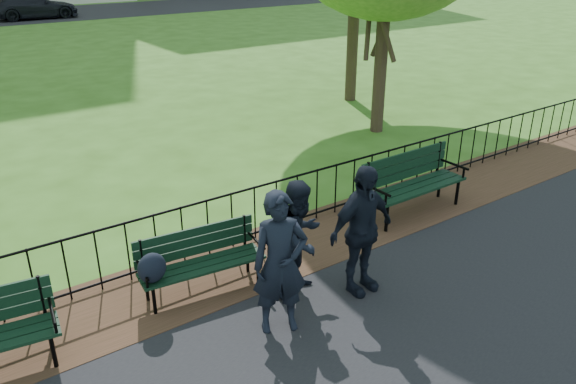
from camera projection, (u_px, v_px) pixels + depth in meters
ground at (302, 317)px, 6.90m from camera, size 120.00×120.00×0.00m
dirt_strip at (239, 264)px, 8.01m from camera, size 60.00×1.60×0.01m
iron_fence at (220, 221)px, 8.19m from camera, size 24.06×0.06×1.00m
park_bench_main at (181, 259)px, 7.06m from camera, size 1.71×0.69×0.93m
park_bench_right_a at (412, 177)px, 9.36m from camera, size 1.98×0.62×1.12m
person_left at (280, 263)px, 6.36m from camera, size 0.75×0.63×1.76m
person_mid at (300, 238)px, 7.11m from camera, size 0.85×0.62×1.56m
person_right at (362, 230)px, 7.10m from camera, size 1.04×0.46×1.75m
sedan_dark at (34, 6)px, 33.46m from camera, size 4.97×2.08×1.43m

